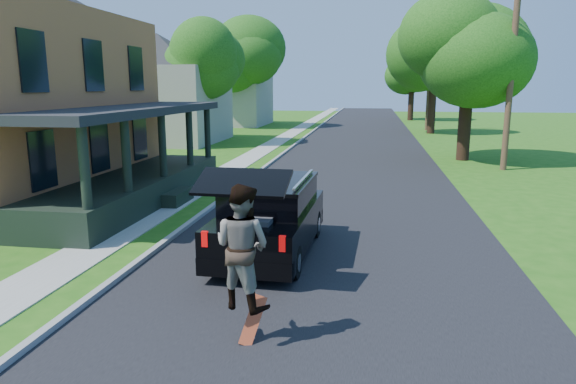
% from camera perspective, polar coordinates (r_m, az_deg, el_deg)
% --- Properties ---
extents(ground, '(140.00, 140.00, 0.00)m').
position_cam_1_polar(ground, '(10.29, 4.13, -9.83)').
color(ground, '#235C12').
rests_on(ground, ground).
extents(street, '(8.00, 120.00, 0.02)m').
position_cam_1_polar(street, '(29.79, 7.64, 4.34)').
color(street, black).
rests_on(street, ground).
extents(curb, '(0.15, 120.00, 0.12)m').
position_cam_1_polar(curb, '(30.17, -0.09, 4.53)').
color(curb, gray).
rests_on(curb, ground).
extents(sidewalk, '(1.30, 120.00, 0.03)m').
position_cam_1_polar(sidewalk, '(30.46, -2.98, 4.59)').
color(sidewalk, gray).
rests_on(sidewalk, ground).
extents(front_walk, '(6.50, 1.20, 0.03)m').
position_cam_1_polar(front_walk, '(19.03, -23.81, -0.73)').
color(front_walk, gray).
rests_on(front_walk, ground).
extents(neighbor_house_mid, '(12.78, 12.78, 8.30)m').
position_cam_1_polar(neighbor_house_mid, '(36.47, -14.17, 12.03)').
color(neighbor_house_mid, '#A19B8F').
rests_on(neighbor_house_mid, ground).
extents(neighbor_house_far, '(12.78, 12.78, 8.30)m').
position_cam_1_polar(neighbor_house_far, '(51.57, -7.01, 12.10)').
color(neighbor_house_far, '#A19B8F').
rests_on(neighbor_house_far, ground).
extents(black_suv, '(2.00, 4.89, 2.25)m').
position_cam_1_polar(black_suv, '(11.63, -2.03, -2.80)').
color(black_suv, black).
rests_on(black_suv, ground).
extents(skateboarder, '(1.10, 0.99, 1.86)m').
position_cam_1_polar(skateboarder, '(7.56, -5.13, -6.04)').
color(skateboarder, black).
rests_on(skateboarder, ground).
extents(skateboard, '(0.37, 0.47, 0.70)m').
position_cam_1_polar(skateboard, '(7.96, -3.91, -14.18)').
color(skateboard, '#A02F0D').
rests_on(skateboard, ground).
extents(tree_left_mid, '(5.92, 6.01, 8.19)m').
position_cam_1_polar(tree_left_mid, '(34.09, -9.49, 14.27)').
color(tree_left_mid, black).
rests_on(tree_left_mid, ground).
extents(tree_left_far, '(7.02, 6.87, 10.55)m').
position_cam_1_polar(tree_left_far, '(48.01, -5.24, 15.36)').
color(tree_left_far, black).
rests_on(tree_left_far, ground).
extents(tree_right_near, '(6.94, 7.23, 8.72)m').
position_cam_1_polar(tree_right_near, '(28.04, 19.51, 15.09)').
color(tree_right_near, black).
rests_on(tree_right_near, ground).
extents(tree_right_mid, '(6.59, 6.56, 9.76)m').
position_cam_1_polar(tree_right_mid, '(43.20, 15.97, 14.79)').
color(tree_right_mid, black).
rests_on(tree_right_mid, ground).
extents(tree_right_far, '(6.06, 5.93, 8.66)m').
position_cam_1_polar(tree_right_far, '(59.40, 13.62, 13.04)').
color(tree_right_far, black).
rests_on(tree_right_far, ground).
extents(utility_pole_near, '(1.70, 0.57, 8.56)m').
position_cam_1_polar(utility_pole_near, '(25.24, 23.59, 12.26)').
color(utility_pole_near, '#503425').
rests_on(utility_pole_near, ground).
extents(utility_pole_far, '(1.58, 0.40, 10.05)m').
position_cam_1_polar(utility_pole_far, '(46.39, 15.45, 13.04)').
color(utility_pole_far, '#503425').
rests_on(utility_pole_far, ground).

